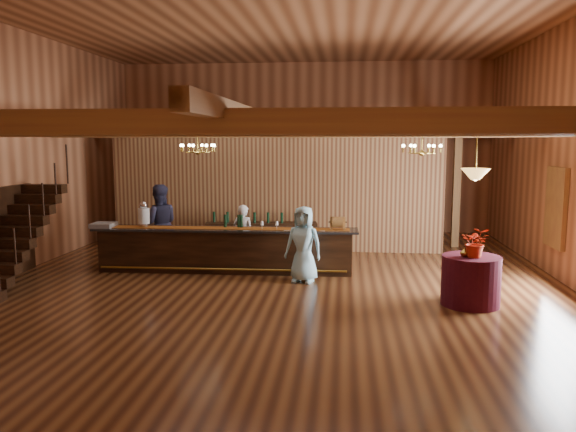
# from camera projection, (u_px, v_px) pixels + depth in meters

# --- Properties ---
(floor) EXTENTS (14.00, 14.00, 0.00)m
(floor) POSITION_uv_depth(u_px,v_px,m) (278.00, 282.00, 11.96)
(floor) COLOR brown
(floor) RESTS_ON ground
(ceiling) EXTENTS (14.00, 14.00, 0.00)m
(ceiling) POSITION_uv_depth(u_px,v_px,m) (278.00, 14.00, 11.22)
(ceiling) COLOR #AE6E43
(ceiling) RESTS_ON wall_back
(wall_back) EXTENTS (12.00, 0.10, 5.50)m
(wall_back) POSITION_uv_depth(u_px,v_px,m) (303.00, 148.00, 18.49)
(wall_back) COLOR #AD6B42
(wall_back) RESTS_ON floor
(wall_front) EXTENTS (12.00, 0.10, 5.50)m
(wall_front) POSITION_uv_depth(u_px,v_px,m) (179.00, 170.00, 4.69)
(wall_front) COLOR #AD6B42
(wall_front) RESTS_ON floor
(wall_left) EXTENTS (0.10, 14.00, 5.50)m
(wall_left) POSITION_uv_depth(u_px,v_px,m) (4.00, 152.00, 12.19)
(wall_left) COLOR #AD6B42
(wall_left) RESTS_ON floor
(beam_grid) EXTENTS (11.90, 13.90, 0.39)m
(beam_grid) POSITION_uv_depth(u_px,v_px,m) (281.00, 129.00, 12.02)
(beam_grid) COLOR olive
(beam_grid) RESTS_ON wall_left
(support_posts) EXTENTS (9.20, 10.20, 3.20)m
(support_posts) POSITION_uv_depth(u_px,v_px,m) (275.00, 210.00, 11.25)
(support_posts) COLOR olive
(support_posts) RESTS_ON floor
(partition_wall) EXTENTS (9.00, 0.18, 3.10)m
(partition_wall) POSITION_uv_depth(u_px,v_px,m) (275.00, 194.00, 15.25)
(partition_wall) COLOR olive
(partition_wall) RESTS_ON floor
(window_right_back) EXTENTS (0.12, 1.05, 1.75)m
(window_right_back) POSITION_uv_depth(u_px,v_px,m) (556.00, 208.00, 12.14)
(window_right_back) COLOR white
(window_right_back) RESTS_ON wall_right
(staircase) EXTENTS (1.00, 2.80, 2.00)m
(staircase) POSITION_uv_depth(u_px,v_px,m) (14.00, 237.00, 11.64)
(staircase) COLOR #331A0C
(staircase) RESTS_ON floor
(backroom_boxes) EXTENTS (4.10, 0.60, 1.10)m
(backroom_boxes) POSITION_uv_depth(u_px,v_px,m) (290.00, 221.00, 17.34)
(backroom_boxes) COLOR #331A0C
(backroom_boxes) RESTS_ON floor
(tasting_bar) EXTENTS (6.05, 0.91, 1.02)m
(tasting_bar) POSITION_uv_depth(u_px,v_px,m) (225.00, 250.00, 12.83)
(tasting_bar) COLOR #331A0C
(tasting_bar) RESTS_ON floor
(beverage_dispenser) EXTENTS (0.26, 0.26, 0.60)m
(beverage_dispenser) POSITION_uv_depth(u_px,v_px,m) (144.00, 215.00, 12.92)
(beverage_dispenser) COLOR silver
(beverage_dispenser) RESTS_ON tasting_bar
(glass_rack_tray) EXTENTS (0.50, 0.50, 0.10)m
(glass_rack_tray) POSITION_uv_depth(u_px,v_px,m) (104.00, 225.00, 12.93)
(glass_rack_tray) COLOR gray
(glass_rack_tray) RESTS_ON tasting_bar
(raffle_drum) EXTENTS (0.34, 0.24, 0.30)m
(raffle_drum) POSITION_uv_depth(u_px,v_px,m) (338.00, 222.00, 12.49)
(raffle_drum) COLOR brown
(raffle_drum) RESTS_ON tasting_bar
(bar_bottle_0) EXTENTS (0.07, 0.07, 0.30)m
(bar_bottle_0) POSITION_uv_depth(u_px,v_px,m) (225.00, 221.00, 12.86)
(bar_bottle_0) COLOR black
(bar_bottle_0) RESTS_ON tasting_bar
(bar_bottle_1) EXTENTS (0.07, 0.07, 0.30)m
(bar_bottle_1) POSITION_uv_depth(u_px,v_px,m) (239.00, 221.00, 12.84)
(bar_bottle_1) COLOR black
(bar_bottle_1) RESTS_ON tasting_bar
(bar_bottle_2) EXTENTS (0.07, 0.07, 0.30)m
(bar_bottle_2) POSITION_uv_depth(u_px,v_px,m) (241.00, 221.00, 12.83)
(bar_bottle_2) COLOR black
(bar_bottle_2) RESTS_ON tasting_bar
(backbar_shelf) EXTENTS (2.98, 0.84, 0.83)m
(backbar_shelf) POSITION_uv_depth(u_px,v_px,m) (261.00, 238.00, 14.90)
(backbar_shelf) COLOR #331A0C
(backbar_shelf) RESTS_ON floor
(round_table) EXTENTS (1.05, 1.05, 0.91)m
(round_table) POSITION_uv_depth(u_px,v_px,m) (471.00, 281.00, 10.24)
(round_table) COLOR #3C0C15
(round_table) RESTS_ON floor
(chandelier_left) EXTENTS (0.80, 0.80, 0.53)m
(chandelier_left) POSITION_uv_depth(u_px,v_px,m) (198.00, 148.00, 12.67)
(chandelier_left) COLOR olive
(chandelier_left) RESTS_ON beam_grid
(chandelier_right) EXTENTS (0.80, 0.80, 0.53)m
(chandelier_right) POSITION_uv_depth(u_px,v_px,m) (422.00, 148.00, 11.66)
(chandelier_right) COLOR olive
(chandelier_right) RESTS_ON beam_grid
(pendant_lamp) EXTENTS (0.52, 0.52, 0.90)m
(pendant_lamp) POSITION_uv_depth(u_px,v_px,m) (476.00, 174.00, 9.97)
(pendant_lamp) COLOR olive
(pendant_lamp) RESTS_ON beam_grid
(bartender) EXTENTS (0.61, 0.48, 1.48)m
(bartender) POSITION_uv_depth(u_px,v_px,m) (243.00, 235.00, 13.44)
(bartender) COLOR silver
(bartender) RESTS_ON floor
(staff_second) EXTENTS (1.14, 1.02, 1.94)m
(staff_second) POSITION_uv_depth(u_px,v_px,m) (159.00, 224.00, 13.68)
(staff_second) COLOR #26253D
(staff_second) RESTS_ON floor
(guest) EXTENTS (0.89, 0.69, 1.62)m
(guest) POSITION_uv_depth(u_px,v_px,m) (303.00, 244.00, 11.87)
(guest) COLOR #9BD5E8
(guest) RESTS_ON floor
(floor_plant) EXTENTS (0.74, 0.64, 1.18)m
(floor_plant) POSITION_uv_depth(u_px,v_px,m) (349.00, 228.00, 15.46)
(floor_plant) COLOR #247725
(floor_plant) RESTS_ON floor
(table_flowers) EXTENTS (0.58, 0.53, 0.55)m
(table_flowers) POSITION_uv_depth(u_px,v_px,m) (476.00, 242.00, 10.02)
(table_flowers) COLOR red
(table_flowers) RESTS_ON round_table
(table_vase) EXTENTS (0.14, 0.14, 0.26)m
(table_vase) POSITION_uv_depth(u_px,v_px,m) (465.00, 249.00, 10.11)
(table_vase) COLOR olive
(table_vase) RESTS_ON round_table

